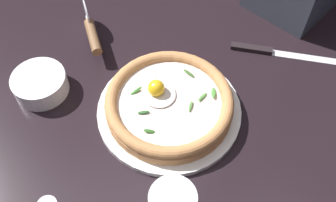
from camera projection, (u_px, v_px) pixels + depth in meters
name	position (u px, v px, depth m)	size (l,w,h in m)	color
ground_plane	(155.00, 123.00, 0.77)	(2.40, 2.40, 0.03)	black
pizza_plate	(168.00, 108.00, 0.77)	(0.29, 0.29, 0.01)	white
pizza	(168.00, 101.00, 0.75)	(0.25, 0.25, 0.06)	tan
side_bowl	(40.00, 84.00, 0.78)	(0.11, 0.11, 0.04)	white
pizza_cutter	(91.00, 31.00, 0.85)	(0.15, 0.04, 0.07)	silver
table_knife	(268.00, 51.00, 0.86)	(0.17, 0.19, 0.01)	silver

